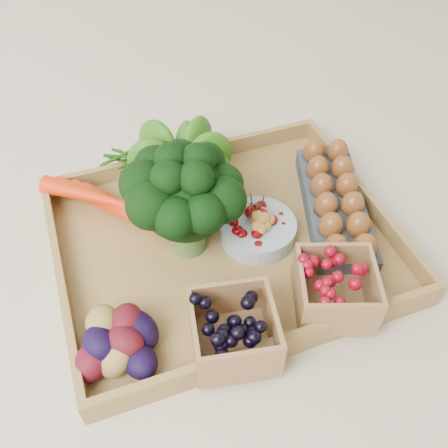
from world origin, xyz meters
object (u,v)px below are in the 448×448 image
object	(u,v)px
tray	(224,245)
cherry_bowl	(258,230)
broccoli	(187,217)
egg_carton	(334,207)

from	to	relation	value
tray	cherry_bowl	world-z (taller)	cherry_bowl
tray	broccoli	xyz separation A→B (m)	(-0.06, 0.01, 0.08)
broccoli	egg_carton	distance (m)	0.27
broccoli	cherry_bowl	bearing A→B (deg)	-9.68
cherry_bowl	egg_carton	xyz separation A→B (m)	(0.15, 0.00, -0.00)
cherry_bowl	egg_carton	distance (m)	0.15
broccoli	cherry_bowl	xyz separation A→B (m)	(0.12, -0.02, -0.05)
cherry_bowl	tray	bearing A→B (deg)	171.93
tray	cherry_bowl	size ratio (longest dim) A/B	4.25
broccoli	cherry_bowl	distance (m)	0.13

